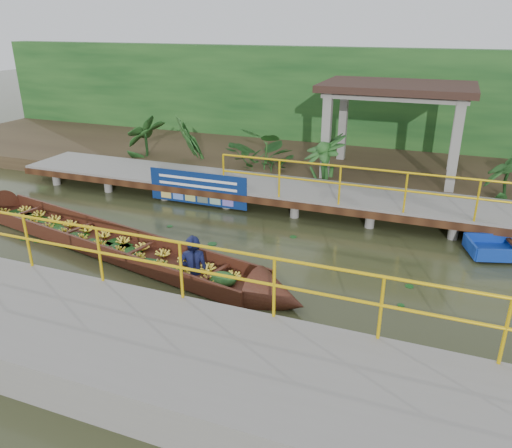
% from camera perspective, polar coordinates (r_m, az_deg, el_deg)
% --- Properties ---
extents(ground, '(80.00, 80.00, 0.00)m').
position_cam_1_polar(ground, '(11.49, -4.34, -3.15)').
color(ground, '#2D3219').
rests_on(ground, ground).
extents(land_strip, '(30.00, 8.00, 0.45)m').
position_cam_1_polar(land_strip, '(18.06, 5.85, 7.10)').
color(land_strip, '#34271A').
rests_on(land_strip, ground).
extents(far_dock, '(16.00, 2.06, 1.66)m').
position_cam_1_polar(far_dock, '(14.25, 1.54, 4.11)').
color(far_dock, gray).
rests_on(far_dock, ground).
extents(near_dock, '(18.00, 2.40, 1.73)m').
position_cam_1_polar(near_dock, '(7.76, -11.10, -14.73)').
color(near_dock, gray).
rests_on(near_dock, ground).
extents(pavilion, '(4.40, 3.00, 3.00)m').
position_cam_1_polar(pavilion, '(15.85, 15.82, 13.85)').
color(pavilion, gray).
rests_on(pavilion, ground).
extents(foliage_backdrop, '(30.00, 0.80, 4.00)m').
position_cam_1_polar(foliage_backdrop, '(20.08, 8.04, 13.71)').
color(foliage_backdrop, '#133C18').
rests_on(foliage_backdrop, ground).
extents(vendor_boat, '(10.33, 3.13, 2.14)m').
position_cam_1_polar(vendor_boat, '(11.83, -15.75, -2.02)').
color(vendor_boat, '#39160F').
rests_on(vendor_boat, ground).
extents(blue_banner, '(2.98, 0.04, 0.93)m').
position_cam_1_polar(blue_banner, '(14.09, -6.69, 4.08)').
color(blue_banner, navy).
rests_on(blue_banner, ground).
extents(tropical_plants, '(14.29, 1.29, 1.61)m').
position_cam_1_polar(tropical_plants, '(15.51, 7.18, 8.44)').
color(tropical_plants, '#133C18').
rests_on(tropical_plants, ground).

